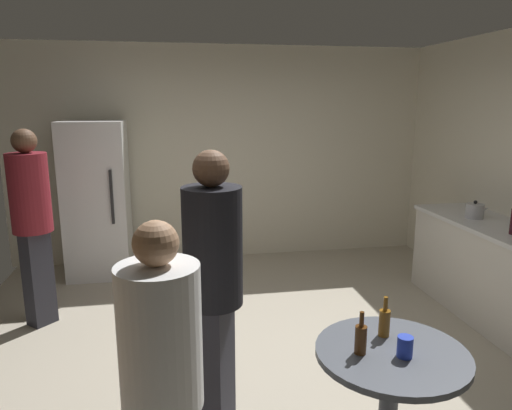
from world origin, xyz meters
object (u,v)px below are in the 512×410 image
foreground_table (391,369)px  beer_bottle_amber (384,322)px  refrigerator (97,200)px  person_in_black_shirt (213,276)px  plastic_cup_blue (405,347)px  person_in_maroon_shirt (32,213)px  kettle (475,211)px  beer_bottle_brown (361,338)px  person_in_white_shirt (162,374)px

foreground_table → beer_bottle_amber: 0.25m
refrigerator → person_in_black_shirt: refrigerator is taller
plastic_cup_blue → person_in_maroon_shirt: 3.32m
kettle → beer_bottle_brown: size_ratio=1.06×
foreground_table → beer_bottle_brown: bearing=178.7°
refrigerator → foreground_table: (1.98, -3.49, -0.27)m
refrigerator → beer_bottle_amber: refrigerator is taller
beer_bottle_brown → person_in_white_shirt: (-0.99, -0.30, 0.09)m
foreground_table → beer_bottle_amber: bearing=80.8°
beer_bottle_amber → beer_bottle_brown: bearing=-142.5°
refrigerator → beer_bottle_brown: bearing=-62.6°
beer_bottle_brown → person_in_black_shirt: (-0.71, 0.46, 0.21)m
refrigerator → person_in_black_shirt: bearing=-70.1°
foreground_table → person_in_white_shirt: size_ratio=0.51×
foreground_table → person_in_maroon_shirt: bearing=136.4°
beer_bottle_brown → beer_bottle_amber: bearing=37.5°
kettle → person_in_white_shirt: size_ratio=0.16×
refrigerator → person_in_white_shirt: size_ratio=1.15×
refrigerator → person_in_black_shirt: 3.21m
person_in_white_shirt → beer_bottle_brown: bearing=6.5°
refrigerator → person_in_maroon_shirt: refrigerator is taller
kettle → person_in_white_shirt: bearing=-142.9°
beer_bottle_amber → beer_bottle_brown: size_ratio=1.00×
person_in_maroon_shirt → person_in_black_shirt: bearing=-7.8°
foreground_table → plastic_cup_blue: bearing=-63.2°
refrigerator → person_in_black_shirt: size_ratio=1.03×
refrigerator → kettle: (3.76, -1.55, 0.07)m
refrigerator → beer_bottle_brown: refrigerator is taller
person_in_black_shirt → person_in_maroon_shirt: person_in_maroon_shirt is taller
refrigerator → foreground_table: size_ratio=2.25×
kettle → beer_bottle_amber: kettle is taller
beer_bottle_amber → person_in_maroon_shirt: 3.16m
beer_bottle_brown → person_in_black_shirt: bearing=147.2°
beer_bottle_amber → beer_bottle_brown: same height
kettle → beer_bottle_amber: (-1.75, -1.77, -0.15)m
refrigerator → person_in_white_shirt: 3.87m
foreground_table → person_in_white_shirt: (-1.17, -0.29, 0.28)m
kettle → beer_bottle_brown: bearing=-135.4°
beer_bottle_amber → person_in_white_shirt: (-1.20, -0.45, 0.09)m
kettle → plastic_cup_blue: (-1.74, -2.00, -0.18)m
person_in_white_shirt → kettle: bearing=26.8°
beer_bottle_brown → person_in_black_shirt: 0.88m
plastic_cup_blue → person_in_black_shirt: size_ratio=0.06×
kettle → person_in_black_shirt: (-2.67, -1.47, 0.06)m
kettle → person_in_maroon_shirt: size_ratio=0.14×
person_in_white_shirt → person_in_maroon_shirt: 2.79m
refrigerator → kettle: size_ratio=7.38×
kettle → foreground_table: size_ratio=0.30×
refrigerator → foreground_table: refrigerator is taller
refrigerator → beer_bottle_amber: size_ratio=7.83×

